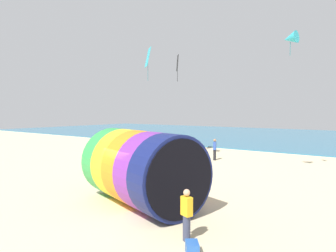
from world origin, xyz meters
TOP-DOWN VIEW (x-y plane):
  - ground_plane at (0.00, 0.00)m, footprint 120.00×120.00m
  - sea at (0.00, 40.49)m, footprint 120.00×40.00m
  - giant_inflatable_tube at (-0.11, 0.47)m, footprint 6.24×4.70m
  - kite_handler at (3.45, -1.40)m, footprint 0.41×0.33m
  - kite_cyan_diamond at (-7.53, 9.72)m, footprint 1.09×0.98m
  - kite_cyan_delta at (3.58, 9.76)m, footprint 0.95×0.89m
  - kite_black_diamond at (-7.18, 13.47)m, footprint 0.73×0.83m
  - bystander_near_water at (-3.05, 12.94)m, footprint 0.33×0.41m
  - cooler_box at (4.08, -2.09)m, footprint 0.61×0.63m

SIDE VIEW (x-z plane):
  - ground_plane at x=0.00m, z-range 0.00..0.00m
  - sea at x=0.00m, z-range 0.00..0.10m
  - cooler_box at x=4.08m, z-range 0.00..0.36m
  - kite_handler at x=3.45m, z-range 0.01..1.64m
  - bystander_near_water at x=-3.05m, z-range 0.03..1.81m
  - giant_inflatable_tube at x=-0.11m, z-range 0.00..3.22m
  - kite_cyan_delta at x=3.58m, z-range 7.69..9.14m
  - kite_black_diamond at x=-7.18m, z-range 7.23..9.63m
  - kite_cyan_diamond at x=-7.53m, z-range 7.09..9.78m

